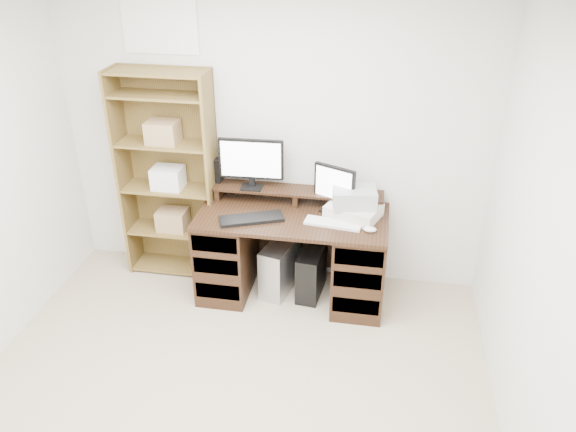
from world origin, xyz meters
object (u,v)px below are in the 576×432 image
(monitor_wide, at_px, (251,161))
(tower_silver, at_px, (280,267))
(bookshelf, at_px, (169,174))
(monitor_small, at_px, (334,187))
(tower_black, at_px, (311,272))
(desk, at_px, (292,253))
(printer, at_px, (354,211))

(monitor_wide, xyz_separation_m, tower_silver, (0.26, -0.16, -0.88))
(tower_silver, xyz_separation_m, bookshelf, (-0.97, 0.18, 0.70))
(monitor_small, relative_size, tower_silver, 0.86)
(monitor_wide, xyz_separation_m, monitor_small, (0.68, -0.08, -0.14))
(tower_black, bearing_deg, desk, -164.98)
(bookshelf, bearing_deg, desk, -11.09)
(printer, bearing_deg, monitor_wide, -168.99)
(monitor_small, bearing_deg, printer, 3.43)
(tower_silver, bearing_deg, monitor_wide, 162.96)
(desk, xyz_separation_m, monitor_wide, (-0.37, 0.19, 0.71))
(monitor_small, distance_m, tower_black, 0.77)
(printer, xyz_separation_m, bookshelf, (-1.56, 0.16, 0.12))
(desk, height_order, printer, printer)
(printer, height_order, tower_black, printer)
(monitor_small, xyz_separation_m, printer, (0.16, -0.06, -0.16))
(desk, relative_size, monitor_wide, 2.87)
(monitor_small, xyz_separation_m, tower_silver, (-0.42, -0.08, -0.74))
(printer, bearing_deg, desk, -153.56)
(tower_silver, bearing_deg, tower_black, 12.32)
(desk, relative_size, monitor_small, 3.91)
(monitor_wide, height_order, tower_black, monitor_wide)
(desk, relative_size, bookshelf, 0.83)
(tower_black, xyz_separation_m, bookshelf, (-1.24, 0.19, 0.71))
(desk, relative_size, tower_silver, 3.37)
(monitor_small, relative_size, bookshelf, 0.21)
(desk, bearing_deg, tower_black, 9.45)
(desk, distance_m, bookshelf, 1.23)
(monitor_wide, relative_size, monitor_small, 1.36)
(monitor_wide, xyz_separation_m, tower_black, (0.52, -0.16, -0.89))
(desk, height_order, monitor_small, monitor_small)
(monitor_wide, relative_size, tower_silver, 1.17)
(tower_silver, height_order, tower_black, tower_silver)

